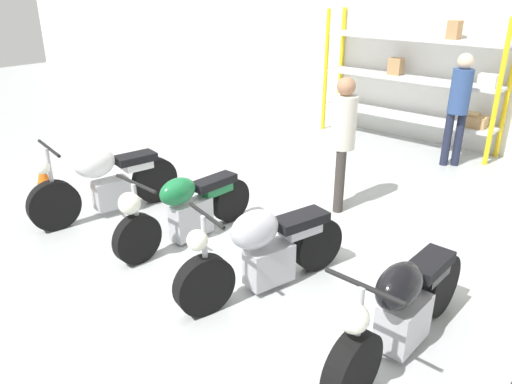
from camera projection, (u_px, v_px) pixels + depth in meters
name	position (u px, v px, depth m)	size (l,w,h in m)	color
ground_plane	(232.00, 261.00, 5.48)	(30.00, 30.00, 0.00)	#B2B7B7
back_wall	(456.00, 45.00, 8.68)	(30.00, 0.08, 3.60)	white
shelving_rack	(417.00, 80.00, 8.96)	(3.34, 0.63, 2.34)	yellow
motorcycle_white	(106.00, 181.00, 6.40)	(0.74, 1.98, 1.06)	black
motorcycle_green	(186.00, 208.00, 5.77)	(0.69, 1.97, 0.93)	black
motorcycle_silver	(265.00, 250.00, 4.83)	(0.74, 1.92, 1.00)	black
motorcycle_black	(402.00, 309.00, 4.00)	(0.61, 2.05, 0.99)	black
person_browsing	(343.00, 134.00, 6.33)	(0.44, 0.44, 1.76)	#38332D
person_near_rack	(459.00, 101.00, 7.89)	(0.45, 0.45, 1.81)	#1E2338
traffic_cone	(44.00, 180.00, 6.94)	(0.32, 0.32, 0.55)	orange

